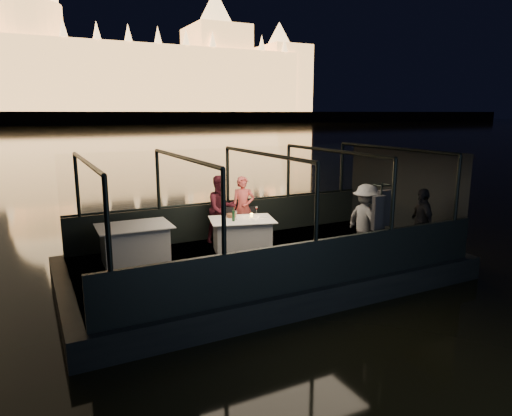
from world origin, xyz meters
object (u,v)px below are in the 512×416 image
chair_port_left (229,224)px  person_man_maroon (221,213)px  coat_stand (380,226)px  passenger_stripe (366,219)px  dining_table_aft (135,245)px  passenger_dark (422,218)px  chair_port_right (250,222)px  person_woman_coral (243,210)px  dining_table_central (242,235)px  wine_bottle (233,215)px

chair_port_left → person_man_maroon: (-0.17, 0.08, 0.30)m
coat_stand → passenger_stripe: size_ratio=1.10×
dining_table_aft → passenger_stripe: passenger_stripe is taller
person_man_maroon → passenger_stripe: 3.48m
passenger_stripe → passenger_dark: bearing=-118.2°
chair_port_right → person_man_maroon: size_ratio=0.48×
coat_stand → person_woman_coral: 3.65m
person_woman_coral → passenger_dark: bearing=-24.5°
dining_table_central → dining_table_aft: bearing=172.1°
dining_table_central → passenger_dark: bearing=-30.8°
person_woman_coral → chair_port_left: bearing=-142.6°
chair_port_left → coat_stand: coat_stand is taller
chair_port_left → person_man_maroon: size_ratio=0.50×
person_woman_coral → passenger_stripe: passenger_stripe is taller
chair_port_left → person_woman_coral: 0.56m
person_woman_coral → wine_bottle: person_woman_coral is taller
dining_table_aft → chair_port_right: bearing=9.1°
chair_port_right → person_man_maroon: (-0.73, 0.13, 0.30)m
passenger_stripe → person_woman_coral: bearing=33.9°
chair_port_left → person_woman_coral: (0.45, 0.13, 0.30)m
passenger_stripe → passenger_dark: size_ratio=1.06×
chair_port_right → wine_bottle: wine_bottle is taller
coat_stand → person_man_maroon: bearing=123.4°
chair_port_left → coat_stand: 3.77m
person_woman_coral → passenger_stripe: (1.84, -2.51, 0.10)m
person_man_maroon → passenger_stripe: size_ratio=1.03×
passenger_dark → chair_port_left: bearing=-109.0°
chair_port_right → passenger_dark: 4.08m
person_woman_coral → passenger_stripe: size_ratio=0.98×
dining_table_aft → wine_bottle: wine_bottle is taller
dining_table_aft → chair_port_right: 3.03m
dining_table_central → person_man_maroon: 1.01m
dining_table_central → coat_stand: 3.12m
coat_stand → dining_table_central: bearing=131.1°
coat_stand → person_man_maroon: 3.90m
passenger_stripe → dining_table_central: bearing=54.7°
passenger_dark → wine_bottle: (-3.72, 1.99, 0.06)m
chair_port_right → person_man_maroon: bearing=176.7°
chair_port_left → passenger_dark: bearing=-23.6°
coat_stand → passenger_dark: (1.45, 0.25, -0.05)m
chair_port_right → person_woman_coral: bearing=127.9°
chair_port_left → chair_port_right: (0.56, -0.05, 0.00)m
dining_table_aft → person_man_maroon: size_ratio=0.92×
chair_port_left → passenger_dark: size_ratio=0.55×
dining_table_aft → passenger_stripe: 5.10m
dining_table_central → wine_bottle: 0.59m
dining_table_central → person_woman_coral: size_ratio=0.91×
coat_stand → passenger_stripe: 0.86m
dining_table_aft → chair_port_right: (2.99, 0.48, 0.06)m
person_woman_coral → person_man_maroon: (-0.62, -0.05, 0.00)m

